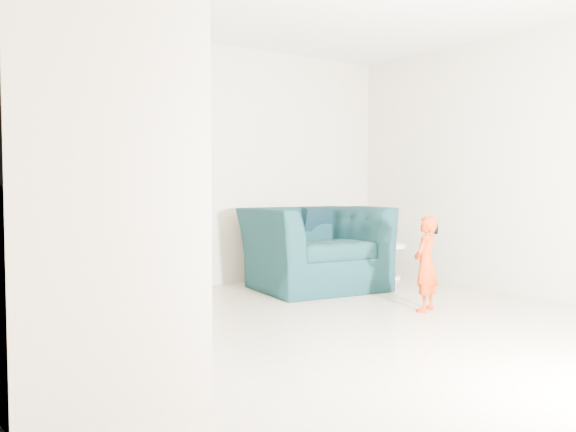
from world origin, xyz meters
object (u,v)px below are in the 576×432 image
at_px(toddler, 426,264).
at_px(staircase, 62,215).
at_px(armchair, 315,248).
at_px(side_table, 388,255).

distance_m(toddler, staircase, 3.15).
bearing_deg(toddler, armchair, -109.36).
xyz_separation_m(toddler, staircase, (-3.11, 0.13, 0.52)).
distance_m(armchair, staircase, 3.34).
relative_size(armchair, toddler, 1.60).
distance_m(toddler, side_table, 1.88).
distance_m(side_table, staircase, 4.43).
xyz_separation_m(armchair, staircase, (-3.00, -1.37, 0.50)).
xyz_separation_m(armchair, side_table, (1.15, 0.05, -0.16)).
xyz_separation_m(side_table, staircase, (-4.14, -1.43, 0.66)).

